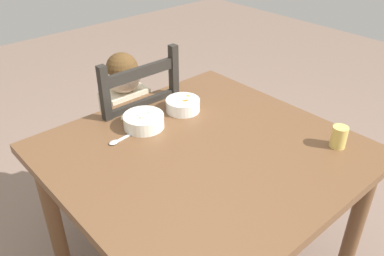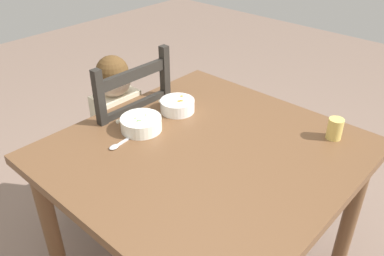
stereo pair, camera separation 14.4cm
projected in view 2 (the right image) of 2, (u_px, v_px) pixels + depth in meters
dining_table at (205, 169)px, 1.62m from camera, size 1.12×1.09×0.75m
dining_chair at (123, 146)px, 2.07m from camera, size 0.42×0.42×1.01m
child_figure at (121, 119)px, 1.98m from camera, size 0.32×0.31×0.97m
bowl_of_peas at (141, 123)px, 1.67m from camera, size 0.17×0.17×0.06m
bowl_of_carrots at (177, 105)px, 1.81m from camera, size 0.16×0.16×0.06m
spoon at (118, 145)px, 1.58m from camera, size 0.14×0.04×0.01m
drinking_cup at (335, 129)px, 1.61m from camera, size 0.06×0.06×0.09m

